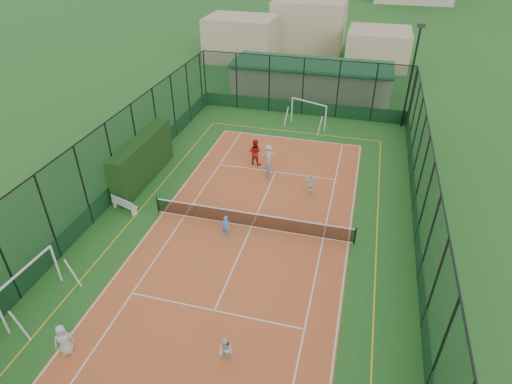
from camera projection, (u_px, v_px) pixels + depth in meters
ground at (251, 227)px, 24.52m from camera, size 300.00×300.00×0.00m
court_slab at (251, 227)px, 24.51m from camera, size 11.17×23.97×0.01m
tennis_net at (251, 219)px, 24.23m from camera, size 11.67×0.12×1.06m
perimeter_fence at (251, 190)px, 23.15m from camera, size 18.12×34.12×5.00m
floodlight_ne at (411, 78)px, 33.88m from camera, size 0.60×0.26×8.25m
clubhouse at (311, 79)px, 41.48m from camera, size 15.20×7.20×3.15m
hedge_left at (143, 160)px, 28.10m from camera, size 1.02×6.81×2.98m
white_bench at (124, 204)px, 25.59m from camera, size 1.85×1.01×1.01m
futsal_goal_near at (30, 288)px, 19.03m from camera, size 3.46×1.24×2.19m
futsal_goal_far at (308, 114)px, 35.52m from camera, size 3.46×2.14×2.15m
child_near_left at (64, 340)px, 17.10m from camera, size 0.88×0.83×1.51m
child_near_mid at (226, 227)px, 23.41m from camera, size 0.49×0.32×1.32m
child_near_right at (226, 351)px, 16.81m from camera, size 0.74×0.65×1.27m
child_far_left at (269, 154)px, 30.32m from camera, size 1.01×0.68×1.45m
child_far_right at (311, 184)px, 26.96m from camera, size 0.92×0.56×1.46m
child_far_back at (269, 171)px, 28.68m from camera, size 1.14×0.58×1.17m
coach at (255, 152)px, 30.16m from camera, size 1.03×0.86×1.89m
tennis_balls at (245, 208)px, 25.97m from camera, size 4.56×1.60×0.07m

